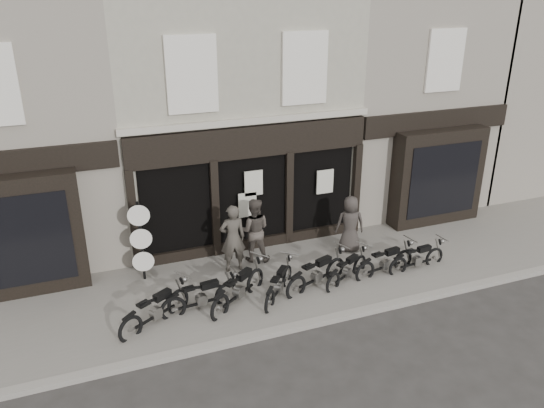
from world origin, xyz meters
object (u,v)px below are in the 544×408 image
object	(u,v)px
motorcycle_1	(202,299)
motorcycle_6	(385,264)
motorcycle_0	(156,312)
motorcycle_3	(279,286)
motorcycle_2	(239,291)
motorcycle_4	(317,276)
man_centre	(254,230)
man_left	(233,238)
motorcycle_7	(417,260)
advert_sign_post	(141,245)
motorcycle_5	(347,272)
man_right	(350,224)

from	to	relation	value
motorcycle_1	motorcycle_6	bearing A→B (deg)	-7.77
motorcycle_0	motorcycle_1	world-z (taller)	motorcycle_0
motorcycle_3	motorcycle_6	xyz separation A→B (m)	(3.18, 0.03, 0.01)
motorcycle_0	motorcycle_2	distance (m)	2.11
motorcycle_0	motorcycle_6	world-z (taller)	motorcycle_0
motorcycle_2	motorcycle_3	size ratio (longest dim) A/B	1.18
motorcycle_4	man_centre	xyz separation A→B (m)	(-1.08, 1.96, 0.66)
man_left	motorcycle_7	bearing A→B (deg)	163.55
motorcycle_7	motorcycle_4	bearing A→B (deg)	172.02
advert_sign_post	motorcycle_2	bearing A→B (deg)	-36.08
motorcycle_4	advert_sign_post	bearing A→B (deg)	135.22
motorcycle_3	motorcycle_7	bearing A→B (deg)	-50.06
motorcycle_1	motorcycle_5	distance (m)	4.03
motorcycle_4	motorcycle_3	bearing A→B (deg)	163.66
motorcycle_3	man_right	distance (m)	3.34
man_centre	motorcycle_2	bearing A→B (deg)	81.86
motorcycle_6	motorcycle_0	bearing A→B (deg)	171.96
motorcycle_6	man_centre	distance (m)	3.80
motorcycle_5	man_right	world-z (taller)	man_right
motorcycle_6	man_centre	world-z (taller)	man_centre
motorcycle_0	motorcycle_7	world-z (taller)	motorcycle_0
motorcycle_7	advert_sign_post	bearing A→B (deg)	158.73
motorcycle_4	motorcycle_1	bearing A→B (deg)	159.77
motorcycle_5	man_left	xyz separation A→B (m)	(-2.72, 1.62, 0.74)
man_right	man_left	bearing A→B (deg)	15.32
motorcycle_1	man_centre	size ratio (longest dim) A/B	1.09
motorcycle_6	advert_sign_post	bearing A→B (deg)	153.28
motorcycle_2	motorcycle_6	bearing A→B (deg)	-37.17
motorcycle_3	motorcycle_0	bearing A→B (deg)	132.75
motorcycle_2	man_left	bearing A→B (deg)	41.10
motorcycle_4	man_right	world-z (taller)	man_right
motorcycle_5	motorcycle_7	bearing A→B (deg)	-31.52
motorcycle_2	motorcycle_5	distance (m)	3.07
motorcycle_0	motorcycle_4	world-z (taller)	motorcycle_4
man_left	advert_sign_post	world-z (taller)	advert_sign_post
motorcycle_2	motorcycle_7	size ratio (longest dim) A/B	0.99
motorcycle_4	man_centre	size ratio (longest dim) A/B	1.08
motorcycle_1	motorcycle_3	size ratio (longest dim) A/B	1.29
man_right	motorcycle_7	bearing A→B (deg)	145.02
motorcycle_4	advert_sign_post	distance (m)	4.73
motorcycle_7	man_centre	xyz separation A→B (m)	(-4.14, 2.11, 0.71)
motorcycle_3	man_left	bearing A→B (deg)	64.15
motorcycle_0	motorcycle_1	bearing A→B (deg)	-21.92
motorcycle_7	man_left	xyz separation A→B (m)	(-4.88, 1.74, 0.74)
motorcycle_0	man_right	xyz separation A→B (m)	(6.05, 1.66, 0.59)
motorcycle_0	motorcycle_7	distance (m)	7.33
motorcycle_0	man_left	distance (m)	3.10
motorcycle_1	man_centre	bearing A→B (deg)	36.47
motorcycle_2	motorcycle_1	bearing A→B (deg)	142.49
motorcycle_5	motorcycle_6	bearing A→B (deg)	-29.35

